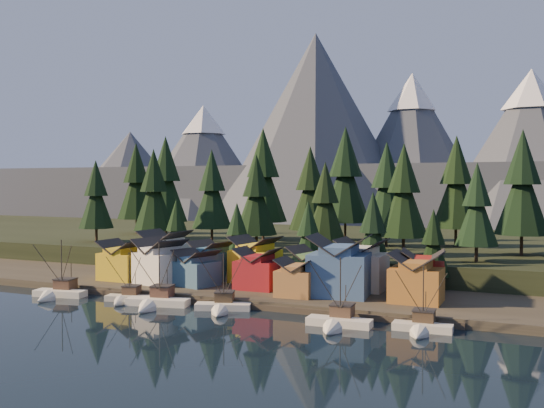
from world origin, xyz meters
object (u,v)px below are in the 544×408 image
at_px(house_front_1, 160,260).
at_px(boat_1, 126,292).
at_px(boat_0, 56,285).
at_px(house_back_0, 165,252).
at_px(house_back_1, 211,260).
at_px(boat_2, 155,294).
at_px(boat_3, 222,299).
at_px(boat_5, 337,313).
at_px(house_front_0, 122,259).
at_px(boat_6, 422,318).

bearing_deg(house_front_1, boat_1, -69.84).
distance_m(boat_0, house_front_1, 20.53).
relative_size(boat_1, house_back_0, 1.00).
bearing_deg(house_back_1, boat_0, -121.74).
distance_m(boat_2, boat_3, 12.83).
relative_size(boat_0, boat_5, 1.04).
xyz_separation_m(boat_0, boat_1, (15.00, 2.00, -0.42)).
bearing_deg(house_front_0, boat_2, -38.32).
height_order(boat_6, house_back_1, house_back_1).
bearing_deg(boat_1, boat_0, 174.21).
relative_size(boat_0, boat_6, 1.12).
relative_size(boat_0, house_back_0, 1.21).
bearing_deg(boat_5, boat_0, 176.22).
xyz_separation_m(boat_1, house_back_1, (6.58, 20.12, 3.96)).
bearing_deg(boat_1, house_back_0, 91.55).
distance_m(boat_6, house_back_1, 52.30).
height_order(boat_5, house_front_1, house_front_1).
bearing_deg(boat_1, house_front_0, 116.80).
distance_m(boat_6, house_front_1, 57.33).
height_order(boat_6, house_front_1, house_front_1).
height_order(boat_3, house_back_0, house_back_0).
xyz_separation_m(boat_3, house_front_0, (-31.55, 13.10, 3.82)).
distance_m(house_front_0, house_back_0, 9.42).
distance_m(boat_3, house_front_1, 25.05).
distance_m(boat_2, boat_5, 34.64).
relative_size(boat_3, house_front_1, 1.04).
height_order(boat_1, house_front_1, house_front_1).
xyz_separation_m(boat_6, house_back_0, (-60.01, 21.41, 4.69)).
relative_size(boat_5, house_front_1, 1.11).
bearing_deg(boat_3, house_back_0, 121.55).
height_order(house_front_0, house_front_1, house_front_1).
bearing_deg(boat_0, house_front_1, 35.91).
bearing_deg(house_front_1, house_back_0, 133.11).
xyz_separation_m(boat_0, boat_2, (22.52, 0.52, -0.07)).
height_order(boat_3, house_back_1, boat_3).
distance_m(boat_1, boat_2, 7.67).
distance_m(house_front_1, house_back_1, 10.78).
relative_size(boat_2, boat_5, 1.09).
bearing_deg(house_back_0, boat_1, -72.79).
distance_m(boat_0, boat_1, 15.14).
bearing_deg(house_back_1, boat_5, -20.38).
bearing_deg(boat_5, boat_2, 174.78).
relative_size(house_front_0, house_back_1, 0.94).
height_order(boat_2, house_front_0, boat_2).
bearing_deg(boat_1, boat_2, -24.58).
bearing_deg(boat_2, boat_3, -3.66).
bearing_deg(boat_5, boat_3, 168.77).
distance_m(boat_5, boat_6, 12.54).
relative_size(boat_5, house_front_0, 1.41).
bearing_deg(house_front_0, boat_1, -49.80).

